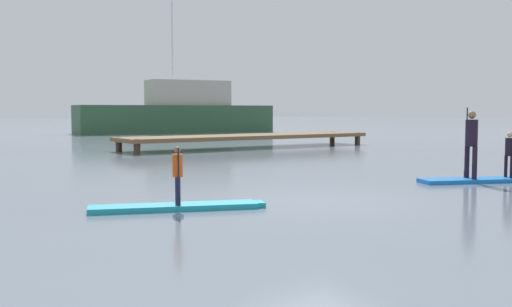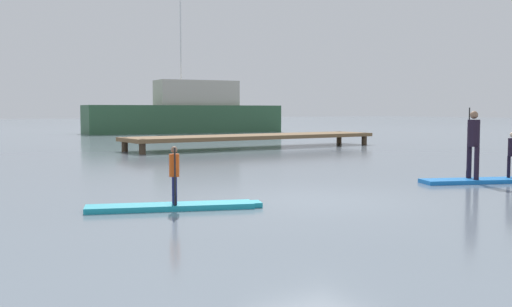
# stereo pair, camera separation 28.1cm
# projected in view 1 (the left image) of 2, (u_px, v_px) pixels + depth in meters

# --- Properties ---
(ground_plane) EXTENTS (240.00, 240.00, 0.00)m
(ground_plane) POSITION_uv_depth(u_px,v_px,m) (318.00, 201.00, 12.12)
(ground_plane) COLOR slate
(paddleboard_near) EXTENTS (3.22, 1.66, 0.10)m
(paddleboard_near) POSITION_uv_depth(u_px,v_px,m) (178.00, 207.00, 11.08)
(paddleboard_near) COLOR #1E9EB2
(paddleboard_near) RESTS_ON ground
(paddler_child_solo) EXTENTS (0.24, 0.37, 1.08)m
(paddler_child_solo) POSITION_uv_depth(u_px,v_px,m) (178.00, 172.00, 11.02)
(paddler_child_solo) COLOR #19194C
(paddler_child_solo) RESTS_ON paddleboard_near
(paddleboard_far) EXTENTS (3.24, 1.85, 0.10)m
(paddleboard_far) POSITION_uv_depth(u_px,v_px,m) (481.00, 180.00, 15.29)
(paddleboard_far) COLOR blue
(paddleboard_far) RESTS_ON ground
(paddler_adult) EXTENTS (0.40, 0.50, 1.81)m
(paddler_adult) POSITION_uv_depth(u_px,v_px,m) (471.00, 140.00, 15.16)
(paddler_adult) COLOR black
(paddler_adult) RESTS_ON paddleboard_far
(paddler_child_front) EXTENTS (0.27, 0.39, 1.31)m
(paddler_child_front) POSITION_uv_depth(u_px,v_px,m) (509.00, 152.00, 15.38)
(paddler_child_front) COLOR black
(paddler_child_front) RESTS_ON paddleboard_far
(fishing_boat_white_large) EXTENTS (16.27, 5.60, 10.59)m
(fishing_boat_white_large) POSITION_uv_depth(u_px,v_px,m) (179.00, 113.00, 48.57)
(fishing_boat_white_large) COLOR #2D5638
(fishing_boat_white_large) RESTS_ON ground
(floating_dock) EXTENTS (13.13, 2.62, 0.64)m
(floating_dock) POSITION_uv_depth(u_px,v_px,m) (249.00, 137.00, 29.07)
(floating_dock) COLOR brown
(floating_dock) RESTS_ON ground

